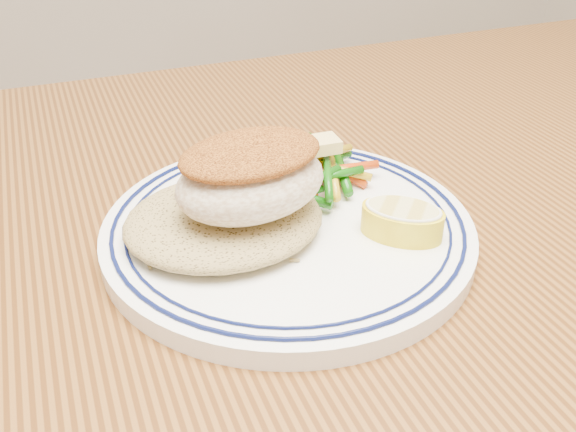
{
  "coord_description": "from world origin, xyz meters",
  "views": [
    {
      "loc": [
        -0.19,
        -0.34,
        1.02
      ],
      "look_at": [
        -0.04,
        0.04,
        0.77
      ],
      "focal_mm": 40.0,
      "sensor_mm": 36.0,
      "label": 1
    }
  ],
  "objects_px": {
    "lemon_wedge": "(402,219)",
    "fish_fillet": "(251,175)",
    "plate": "(288,228)",
    "dining_table": "(351,350)",
    "vegetable_pile": "(314,172)",
    "rice_pilaf": "(224,216)"
  },
  "relations": [
    {
      "from": "lemon_wedge",
      "to": "fish_fillet",
      "type": "bearing_deg",
      "value": 158.81
    },
    {
      "from": "plate",
      "to": "dining_table",
      "type": "bearing_deg",
      "value": -40.23
    },
    {
      "from": "dining_table",
      "to": "vegetable_pile",
      "type": "height_order",
      "value": "vegetable_pile"
    },
    {
      "from": "plate",
      "to": "rice_pilaf",
      "type": "height_order",
      "value": "rice_pilaf"
    },
    {
      "from": "fish_fillet",
      "to": "lemon_wedge",
      "type": "height_order",
      "value": "fish_fillet"
    },
    {
      "from": "plate",
      "to": "lemon_wedge",
      "type": "distance_m",
      "value": 0.08
    },
    {
      "from": "dining_table",
      "to": "rice_pilaf",
      "type": "xyz_separation_m",
      "value": [
        -0.09,
        0.04,
        0.13
      ]
    },
    {
      "from": "rice_pilaf",
      "to": "dining_table",
      "type": "bearing_deg",
      "value": -23.59
    },
    {
      "from": "plate",
      "to": "vegetable_pile",
      "type": "bearing_deg",
      "value": 46.93
    },
    {
      "from": "fish_fillet",
      "to": "lemon_wedge",
      "type": "bearing_deg",
      "value": -21.19
    },
    {
      "from": "dining_table",
      "to": "fish_fillet",
      "type": "distance_m",
      "value": 0.18
    },
    {
      "from": "dining_table",
      "to": "vegetable_pile",
      "type": "xyz_separation_m",
      "value": [
        -0.0,
        0.08,
        0.13
      ]
    },
    {
      "from": "rice_pilaf",
      "to": "fish_fillet",
      "type": "bearing_deg",
      "value": -32.25
    },
    {
      "from": "dining_table",
      "to": "plate",
      "type": "height_order",
      "value": "plate"
    },
    {
      "from": "dining_table",
      "to": "plate",
      "type": "distance_m",
      "value": 0.12
    },
    {
      "from": "rice_pilaf",
      "to": "vegetable_pile",
      "type": "distance_m",
      "value": 0.09
    },
    {
      "from": "rice_pilaf",
      "to": "fish_fillet",
      "type": "height_order",
      "value": "fish_fillet"
    },
    {
      "from": "dining_table",
      "to": "fish_fillet",
      "type": "height_order",
      "value": "fish_fillet"
    },
    {
      "from": "plate",
      "to": "fish_fillet",
      "type": "xyz_separation_m",
      "value": [
        -0.03,
        -0.01,
        0.05
      ]
    },
    {
      "from": "dining_table",
      "to": "vegetable_pile",
      "type": "bearing_deg",
      "value": 92.05
    },
    {
      "from": "dining_table",
      "to": "fish_fillet",
      "type": "xyz_separation_m",
      "value": [
        -0.07,
        0.03,
        0.16
      ]
    },
    {
      "from": "dining_table",
      "to": "lemon_wedge",
      "type": "relative_size",
      "value": 19.53
    }
  ]
}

